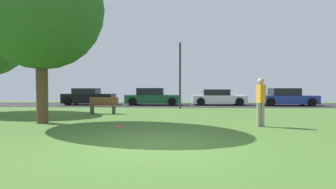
{
  "coord_description": "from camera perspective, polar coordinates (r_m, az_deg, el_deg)",
  "views": [
    {
      "loc": [
        0.59,
        -6.72,
        1.47
      ],
      "look_at": [
        0.0,
        5.68,
        1.13
      ],
      "focal_mm": 29.59,
      "sensor_mm": 36.0,
      "label": 1
    }
  ],
  "objects": [
    {
      "name": "parked_car_black",
      "position": [
        23.73,
        -16.05,
        -0.51
      ],
      "size": [
        4.08,
        1.96,
        1.37
      ],
      "color": "black",
      "rests_on": "ground_plane"
    },
    {
      "name": "street_lamp_post",
      "position": [
        18.94,
        2.49,
        3.92
      ],
      "size": [
        0.14,
        0.14,
        4.5
      ],
      "primitive_type": "cylinder",
      "color": "#2D2D33",
      "rests_on": "ground_plane"
    },
    {
      "name": "oak_tree_center",
      "position": [
        12.76,
        -24.68,
        15.95
      ],
      "size": [
        5.01,
        5.01,
        7.19
      ],
      "color": "brown",
      "rests_on": "ground_plane"
    },
    {
      "name": "road_strip",
      "position": [
        22.78,
        1.24,
        -2.14
      ],
      "size": [
        44.0,
        6.4,
        0.01
      ],
      "primitive_type": "cube",
      "color": "#28282B",
      "rests_on": "ground_plane"
    },
    {
      "name": "parked_car_white",
      "position": [
        22.98,
        10.25,
        -0.65
      ],
      "size": [
        4.31,
        2.11,
        1.28
      ],
      "color": "white",
      "rests_on": "ground_plane"
    },
    {
      "name": "ground_plane",
      "position": [
        6.91,
        -2.3,
        -10.72
      ],
      "size": [
        44.0,
        44.0,
        0.0
      ],
      "primitive_type": "plane",
      "color": "#47702D"
    },
    {
      "name": "parked_car_blue",
      "position": [
        23.86,
        23.16,
        -0.59
      ],
      "size": [
        4.41,
        2.0,
        1.38
      ],
      "color": "#233893",
      "rests_on": "ground_plane"
    },
    {
      "name": "person_bystander",
      "position": [
        10.82,
        18.56,
        -0.96
      ],
      "size": [
        0.3,
        0.37,
        1.8
      ],
      "rotation": [
        0.0,
        0.0,
        1.85
      ],
      "color": "gray",
      "rests_on": "ground_plane"
    },
    {
      "name": "park_bench",
      "position": [
        15.6,
        -13.18,
        -2.18
      ],
      "size": [
        1.6,
        0.45,
        0.9
      ],
      "rotation": [
        0.0,
        0.0,
        3.14
      ],
      "color": "brown",
      "rests_on": "ground_plane"
    },
    {
      "name": "parked_car_green",
      "position": [
        22.63,
        -3.17,
        -0.56
      ],
      "size": [
        4.43,
        2.06,
        1.38
      ],
      "color": "#195633",
      "rests_on": "ground_plane"
    },
    {
      "name": "frisbee_disc",
      "position": [
        10.38,
        -9.99,
        -6.53
      ],
      "size": [
        0.27,
        0.27,
        0.03
      ],
      "primitive_type": "cylinder",
      "color": "#EA2D6B",
      "rests_on": "ground_plane"
    }
  ]
}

